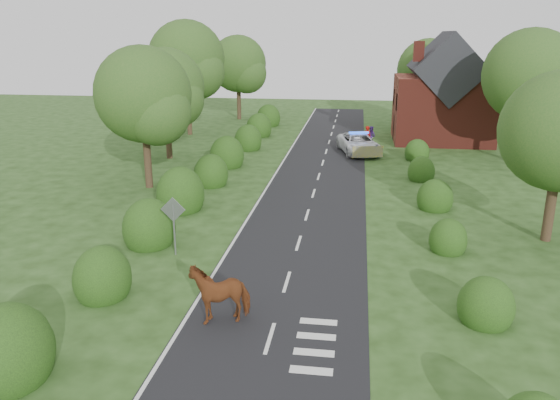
% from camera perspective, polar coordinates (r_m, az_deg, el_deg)
% --- Properties ---
extents(ground, '(120.00, 120.00, 0.00)m').
position_cam_1_polar(ground, '(20.67, 0.72, -8.59)').
color(ground, '#223D14').
extents(road, '(6.00, 70.00, 0.02)m').
position_cam_1_polar(road, '(34.74, 3.94, 2.06)').
color(road, black).
rests_on(road, ground).
extents(road_markings, '(4.96, 70.00, 0.01)m').
position_cam_1_polar(road_markings, '(32.90, 0.88, 1.27)').
color(road_markings, white).
rests_on(road_markings, road).
extents(hedgerow_left, '(2.75, 50.41, 3.00)m').
position_cam_1_polar(hedgerow_left, '(32.52, -8.02, 2.24)').
color(hedgerow_left, '#1E3515').
rests_on(hedgerow_left, ground).
extents(hedgerow_right, '(2.10, 45.78, 2.10)m').
position_cam_1_polar(hedgerow_right, '(31.15, 15.60, 0.73)').
color(hedgerow_right, '#1E3515').
rests_on(hedgerow_right, ground).
extents(tree_left_a, '(5.74, 5.60, 8.38)m').
position_cam_1_polar(tree_left_a, '(32.89, -13.79, 10.23)').
color(tree_left_a, '#332316').
rests_on(tree_left_a, ground).
extents(tree_left_b, '(5.74, 5.60, 8.07)m').
position_cam_1_polar(tree_left_b, '(40.90, -11.59, 11.18)').
color(tree_left_b, '#332316').
rests_on(tree_left_b, ground).
extents(tree_left_c, '(6.97, 6.80, 10.22)m').
position_cam_1_polar(tree_left_c, '(50.68, -9.46, 14.03)').
color(tree_left_c, '#332316').
rests_on(tree_left_c, ground).
extents(tree_left_d, '(6.15, 6.00, 8.89)m').
position_cam_1_polar(tree_left_d, '(59.79, -4.16, 13.76)').
color(tree_left_d, '#332316').
rests_on(tree_left_d, ground).
extents(tree_right_b, '(6.56, 6.40, 9.40)m').
position_cam_1_polar(tree_right_b, '(42.16, 25.04, 11.35)').
color(tree_right_b, '#332316').
rests_on(tree_right_b, ground).
extents(tree_right_c, '(6.15, 6.00, 8.58)m').
position_cam_1_polar(tree_right_c, '(56.88, 15.47, 12.75)').
color(tree_right_c, '#332316').
rests_on(tree_right_c, ground).
extents(road_sign, '(1.06, 0.08, 2.53)m').
position_cam_1_polar(road_sign, '(22.97, -11.07, -1.80)').
color(road_sign, gray).
rests_on(road_sign, ground).
extents(house, '(8.00, 7.40, 9.17)m').
position_cam_1_polar(house, '(49.28, 16.67, 10.28)').
color(house, maroon).
rests_on(house, ground).
extents(cow, '(2.51, 1.99, 1.58)m').
position_cam_1_polar(cow, '(18.06, -6.27, -9.89)').
color(cow, brown).
rests_on(cow, ground).
extents(police_van, '(3.81, 5.99, 1.68)m').
position_cam_1_polar(police_van, '(43.05, 8.20, 5.86)').
color(police_van, silver).
rests_on(police_van, ground).
extents(pedestrian_red, '(0.75, 0.57, 1.84)m').
position_cam_1_polar(pedestrian_red, '(44.96, 9.05, 6.49)').
color(pedestrian_red, '#920D09').
rests_on(pedestrian_red, ground).
extents(pedestrian_purple, '(1.00, 0.99, 1.64)m').
position_cam_1_polar(pedestrian_purple, '(46.22, 9.48, 6.63)').
color(pedestrian_purple, '#371E61').
rests_on(pedestrian_purple, ground).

